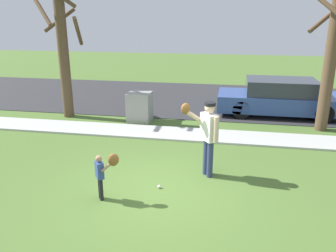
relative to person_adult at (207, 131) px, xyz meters
The scene contains 10 objects.
ground_plane 2.98m from the person_adult, 110.54° to the left, with size 48.00×48.00×0.00m, color #4C6B2D.
sidewalk_strip 3.05m from the person_adult, 109.83° to the left, with size 36.00×1.20×0.06m, color #B2B2AD.
road_surface 7.83m from the person_adult, 97.19° to the left, with size 36.00×6.80×0.02m, color #2D2D30.
person_adult is the anchor object (origin of this frame).
person_child 2.44m from the person_adult, 142.61° to the right, with size 0.54×0.30×1.00m.
baseball 1.63m from the person_adult, 138.86° to the right, with size 0.07×0.07×0.07m, color white.
utility_cabinet 4.75m from the person_adult, 123.82° to the left, with size 0.80×0.77×1.02m, color gray.
street_tree_near 5.47m from the person_adult, 49.52° to the left, with size 1.84×1.88×4.73m.
street_tree_far 6.83m from the person_adult, 143.22° to the left, with size 1.84×1.88×4.65m.
parked_wagon_blue 6.05m from the person_adult, 67.80° to the left, with size 4.50×1.80×1.33m.
Camera 1 is at (1.42, -6.36, 3.55)m, focal length 36.53 mm.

